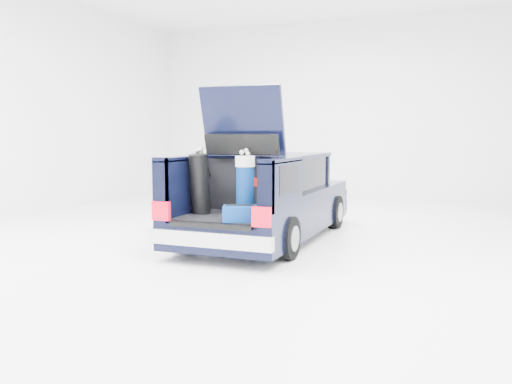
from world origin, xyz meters
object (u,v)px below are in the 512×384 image
at_px(blue_duffel, 240,213).
at_px(black_golf_bag, 200,184).
at_px(car, 269,199).
at_px(blue_golf_bag, 245,185).
at_px(red_suitcase, 262,196).

bearing_deg(blue_duffel, black_golf_bag, 132.02).
distance_m(car, black_golf_bag, 1.70).
bearing_deg(blue_golf_bag, car, 111.82).
xyz_separation_m(red_suitcase, blue_duffel, (-0.03, -0.76, -0.16)).
bearing_deg(blue_golf_bag, black_golf_bag, -146.58).
height_order(red_suitcase, blue_duffel, red_suitcase).
bearing_deg(red_suitcase, blue_duffel, -111.59).
xyz_separation_m(black_golf_bag, blue_golf_bag, (0.64, 0.20, -0.01)).
height_order(black_golf_bag, blue_golf_bag, black_golf_bag).
relative_size(blue_golf_bag, blue_duffel, 1.86).
xyz_separation_m(red_suitcase, blue_golf_bag, (-0.21, -0.14, 0.17)).
bearing_deg(black_golf_bag, blue_golf_bag, 20.98).
xyz_separation_m(car, black_golf_bag, (-0.50, -1.58, 0.37)).
relative_size(black_golf_bag, blue_duffel, 1.91).
distance_m(car, blue_duffel, 2.03).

